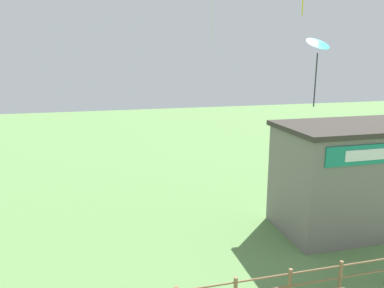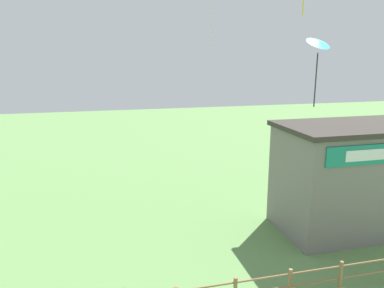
{
  "view_description": "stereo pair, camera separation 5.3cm",
  "coord_description": "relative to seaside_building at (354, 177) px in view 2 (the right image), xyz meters",
  "views": [
    {
      "loc": [
        -3.3,
        -2.84,
        8.74
      ],
      "look_at": [
        0.0,
        9.97,
        5.63
      ],
      "focal_mm": 35.0,
      "sensor_mm": 36.0,
      "label": 1
    },
    {
      "loc": [
        -3.25,
        -2.85,
        8.74
      ],
      "look_at": [
        0.0,
        9.97,
        5.63
      ],
      "focal_mm": 35.0,
      "sensor_mm": 36.0,
      "label": 2
    }
  ],
  "objects": [
    {
      "name": "seaside_building",
      "position": [
        0.0,
        0.0,
        0.0
      ],
      "size": [
        7.73,
        4.44,
        5.49
      ],
      "color": "slate",
      "rests_on": "ground_plane"
    },
    {
      "name": "kite_cyan_delta",
      "position": [
        -4.47,
        -2.96,
        6.34
      ],
      "size": [
        1.05,
        0.99,
        2.6
      ],
      "color": "#2DB2C6"
    }
  ]
}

